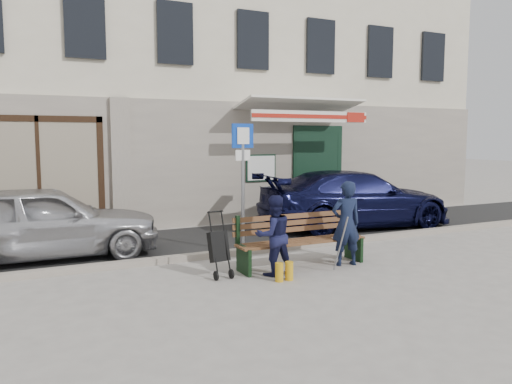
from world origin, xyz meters
TOP-DOWN VIEW (x-y plane):
  - ground at (0.00, 0.00)m, footprint 80.00×80.00m
  - asphalt_lane at (0.00, 3.10)m, footprint 60.00×3.20m
  - curb at (0.00, 1.50)m, footprint 60.00×0.18m
  - building at (0.01, 8.45)m, footprint 20.00×8.27m
  - car_silver at (-3.22, 2.77)m, footprint 4.19×1.74m
  - car_navy at (4.04, 3.00)m, footprint 5.14×2.48m
  - parking_sign at (0.35, 1.69)m, footprint 0.47×0.10m
  - bench at (0.79, 0.26)m, footprint 2.40×1.17m
  - man at (1.58, -0.02)m, footprint 0.60×0.44m
  - woman at (0.13, -0.03)m, footprint 0.65×0.51m
  - stroller at (-0.72, 0.28)m, footprint 0.33×0.45m

SIDE VIEW (x-z plane):
  - ground at x=0.00m, z-range 0.00..0.00m
  - asphalt_lane at x=0.00m, z-range 0.00..0.01m
  - curb at x=0.00m, z-range 0.00..0.12m
  - bench at x=0.79m, z-range -0.03..0.95m
  - stroller at x=-0.72m, z-range -0.06..1.01m
  - woman at x=0.13m, z-range 0.00..1.33m
  - car_silver at x=-3.22m, z-range 0.00..1.42m
  - car_navy at x=4.04m, z-range 0.00..1.44m
  - man at x=1.58m, z-range 0.00..1.51m
  - parking_sign at x=0.35m, z-range 0.42..2.95m
  - building at x=0.01m, z-range -0.03..9.97m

